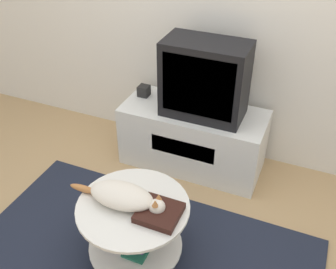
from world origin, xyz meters
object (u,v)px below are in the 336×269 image
speaker (144,91)px  cat (123,196)px  tv (205,80)px  dvd_box (159,213)px

speaker → cat: bearing=-69.8°
tv → speaker: 0.57m
tv → speaker: tv is taller
tv → dvd_box: tv is taller
speaker → dvd_box: bearing=-60.4°
speaker → cat: speaker is taller
tv → cat: tv is taller
dvd_box → cat: (-0.22, 0.00, 0.04)m
tv → dvd_box: 1.05m
speaker → tv: bearing=-7.8°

